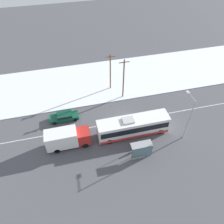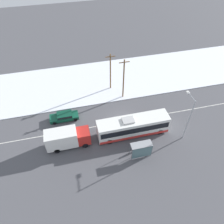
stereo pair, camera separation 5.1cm
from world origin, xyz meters
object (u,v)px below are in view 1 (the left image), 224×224
at_px(bus_shelter, 142,149).
at_px(utility_pole_roadside, 124,79).
at_px(box_truck, 67,138).
at_px(streetlamp, 189,114).
at_px(pedestrian_at_stop, 140,145).
at_px(city_bus, 133,126).
at_px(sedan_car, 64,116).
at_px(utility_pole_snowlot, 110,71).

bearing_deg(bus_shelter, utility_pole_roadside, 85.76).
xyz_separation_m(box_truck, streetlamp, (17.70, -2.34, 3.15)).
distance_m(pedestrian_at_stop, utility_pole_roadside, 12.56).
relative_size(pedestrian_at_stop, bus_shelter, 0.53).
bearing_deg(box_truck, city_bus, -0.27).
relative_size(box_truck, sedan_car, 1.37).
relative_size(box_truck, streetlamp, 0.83).
distance_m(box_truck, utility_pole_snowlot, 15.44).
distance_m(city_bus, pedestrian_at_stop, 3.24).
bearing_deg(sedan_car, bus_shelter, 135.49).
bearing_deg(sedan_car, city_bus, 151.23).
bearing_deg(streetlamp, box_truck, 172.47).
xyz_separation_m(box_truck, sedan_car, (-0.06, 5.60, -1.01)).
relative_size(sedan_car, bus_shelter, 1.56).
relative_size(city_bus, pedestrian_at_stop, 6.96).
height_order(bus_shelter, utility_pole_snowlot, utility_pole_snowlot).
height_order(city_bus, box_truck, city_bus).
distance_m(sedan_car, utility_pole_roadside, 12.19).
relative_size(utility_pole_roadside, utility_pole_snowlot, 1.07).
bearing_deg(city_bus, pedestrian_at_stop, -86.89).
distance_m(box_truck, utility_pole_roadside, 14.48).
bearing_deg(streetlamp, sedan_car, 155.90).
height_order(city_bus, streetlamp, streetlamp).
xyz_separation_m(sedan_car, utility_pole_snowlot, (9.53, 6.38, 3.24)).
xyz_separation_m(city_bus, utility_pole_snowlot, (-0.76, 12.03, 2.32)).
relative_size(box_truck, utility_pole_snowlot, 0.86).
distance_m(box_truck, streetlamp, 18.13).
height_order(sedan_car, utility_pole_roadside, utility_pole_roadside).
distance_m(pedestrian_at_stop, bus_shelter, 1.43).
bearing_deg(streetlamp, pedestrian_at_stop, -173.16).
height_order(box_truck, pedestrian_at_stop, box_truck).
bearing_deg(box_truck, utility_pole_roadside, 38.60).
relative_size(box_truck, utility_pole_roadside, 0.81).
xyz_separation_m(box_truck, bus_shelter, (10.16, -4.44, -0.06)).
bearing_deg(utility_pole_roadside, city_bus, -95.80).
bearing_deg(city_bus, streetlamp, -17.07).
bearing_deg(bus_shelter, box_truck, 156.40).
bearing_deg(utility_pole_roadside, box_truck, -141.40).
bearing_deg(city_bus, box_truck, 179.73).
relative_size(city_bus, utility_pole_roadside, 1.39).
bearing_deg(pedestrian_at_stop, streetlamp, 6.84).
xyz_separation_m(sedan_car, streetlamp, (17.75, -7.94, 4.16)).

